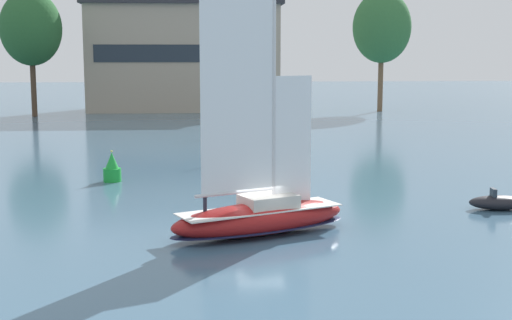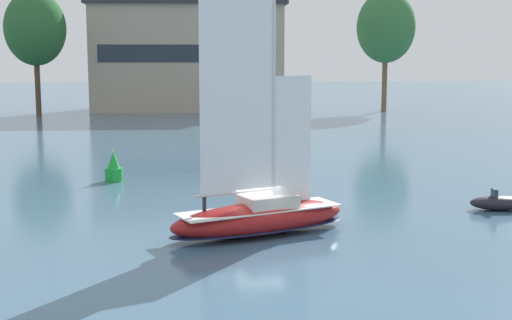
# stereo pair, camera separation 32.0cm
# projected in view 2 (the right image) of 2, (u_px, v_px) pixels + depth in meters

# --- Properties ---
(ground_plane) EXTENTS (400.00, 400.00, 0.00)m
(ground_plane) POSITION_uv_depth(u_px,v_px,m) (260.00, 234.00, 37.45)
(ground_plane) COLOR #42667F
(waterfront_building) EXTENTS (31.87, 13.32, 17.73)m
(waterfront_building) POSITION_uv_depth(u_px,v_px,m) (188.00, 56.00, 117.24)
(waterfront_building) COLOR tan
(waterfront_building) RESTS_ON ground
(tree_shore_left) EXTENTS (9.02, 9.02, 18.57)m
(tree_shore_left) POSITION_uv_depth(u_px,v_px,m) (35.00, 29.00, 105.51)
(tree_shore_left) COLOR #4C3828
(tree_shore_left) RESTS_ON ground
(tree_shore_center) EXTENTS (9.36, 9.36, 19.27)m
(tree_shore_center) POSITION_uv_depth(u_px,v_px,m) (386.00, 27.00, 114.27)
(tree_shore_center) COLOR brown
(tree_shore_center) RESTS_ON ground
(sailboat_main) EXTENTS (10.39, 6.76, 13.91)m
(sailboat_main) POSITION_uv_depth(u_px,v_px,m) (260.00, 214.00, 37.30)
(sailboat_main) COLOR maroon
(sailboat_main) RESTS_ON ground
(sailboat_moored_near_marina) EXTENTS (3.83, 6.81, 9.04)m
(sailboat_moored_near_marina) POSITION_uv_depth(u_px,v_px,m) (251.00, 126.00, 86.69)
(sailboat_moored_near_marina) COLOR #194C47
(sailboat_moored_near_marina) RESTS_ON ground
(sailboat_moored_mid_channel) EXTENTS (3.68, 5.88, 7.87)m
(sailboat_moored_mid_channel) POSITION_uv_depth(u_px,v_px,m) (265.00, 148.00, 67.23)
(sailboat_moored_mid_channel) COLOR #194C47
(sailboat_moored_mid_channel) RESTS_ON ground
(motor_tender) EXTENTS (3.75, 1.78, 1.40)m
(motor_tender) POSITION_uv_depth(u_px,v_px,m) (500.00, 203.00, 43.18)
(motor_tender) COLOR black
(motor_tender) RESTS_ON ground
(channel_buoy) EXTENTS (1.31, 1.31, 2.35)m
(channel_buoy) POSITION_uv_depth(u_px,v_px,m) (114.00, 169.00, 52.80)
(channel_buoy) COLOR green
(channel_buoy) RESTS_ON ground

